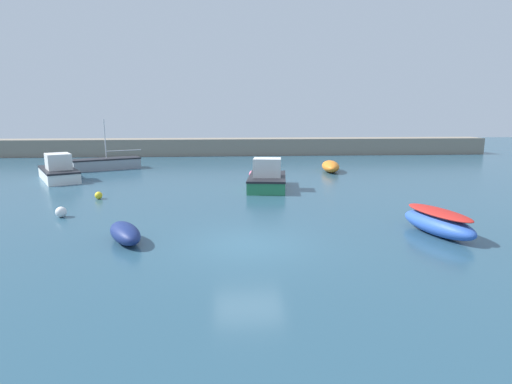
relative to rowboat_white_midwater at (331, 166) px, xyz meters
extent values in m
cube|color=#284C60|center=(-7.43, -17.42, -0.54)|extent=(120.00, 120.00, 0.20)
cube|color=gray|center=(-7.43, 13.58, 0.47)|extent=(56.26, 2.94, 1.81)
ellipsoid|color=orange|center=(0.00, 0.00, 0.00)|extent=(1.75, 3.50, 0.87)
ellipsoid|color=navy|center=(-11.89, -16.86, -0.09)|extent=(1.92, 2.52, 0.70)
cube|color=#287A4C|center=(-5.73, -6.80, -0.09)|extent=(2.77, 4.71, 0.69)
cube|color=black|center=(-5.73, -6.80, 0.31)|extent=(2.83, 4.81, 0.12)
cube|color=silver|center=(-5.77, -7.13, 0.87)|extent=(1.82, 1.56, 1.23)
cube|color=gray|center=(-18.15, 2.55, -0.03)|extent=(5.39, 3.79, 0.82)
cube|color=black|center=(-18.15, 2.55, 0.44)|extent=(5.49, 3.86, 0.12)
cylinder|color=silver|center=(-18.15, 2.55, 2.01)|extent=(0.09, 0.09, 3.27)
cylinder|color=silver|center=(-16.87, 3.18, 1.07)|extent=(2.60, 1.33, 0.07)
ellipsoid|color=#2D56B7|center=(-0.11, -16.74, -0.02)|extent=(2.07, 3.64, 0.82)
ellipsoid|color=red|center=(-0.11, -16.74, 0.44)|extent=(1.86, 3.28, 0.24)
cube|color=white|center=(-19.96, -2.56, -0.09)|extent=(4.30, 5.47, 0.68)
cube|color=black|center=(-19.96, -2.56, 0.31)|extent=(4.38, 5.58, 0.12)
cube|color=silver|center=(-19.77, -2.89, 0.84)|extent=(2.24, 2.40, 1.20)
sphere|color=#EA668C|center=(-6.37, -2.65, -0.16)|extent=(0.54, 0.54, 0.54)
sphere|color=yellow|center=(-15.19, -9.22, -0.24)|extent=(0.40, 0.40, 0.40)
sphere|color=white|center=(-15.65, -13.05, -0.20)|extent=(0.48, 0.48, 0.48)
camera|label=1|loc=(-8.12, -31.01, 4.19)|focal=28.00mm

